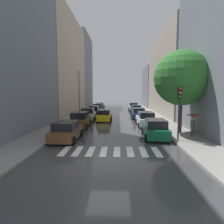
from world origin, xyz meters
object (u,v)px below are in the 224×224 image
(parked_car_left_fourth, at_px, (94,111))
(parked_car_right_fourth, at_px, (136,110))
(traffic_light_right_corner, at_px, (179,102))
(lamp_post_left, at_px, (79,91))
(pedestrian_foreground, at_px, (193,120))
(street_tree_right, at_px, (181,78))
(parked_car_right_fifth, at_px, (133,107))
(parked_car_left_fifth, at_px, (98,108))
(taxi_midroad, at_px, (104,115))
(parked_car_right_second, at_px, (146,119))
(parked_car_left_second, at_px, (80,120))
(parked_car_right_third, at_px, (139,113))
(parked_car_left_third, at_px, (88,114))
(parked_car_left_sixth, at_px, (100,106))
(parked_car_right_nearest, at_px, (155,129))
(parked_car_left_nearest, at_px, (66,131))

(parked_car_left_fourth, bearing_deg, parked_car_right_fourth, -72.54)
(traffic_light_right_corner, distance_m, lamp_post_left, 17.63)
(parked_car_right_fourth, xyz_separation_m, pedestrian_foreground, (3.22, -18.70, 0.79))
(street_tree_right, bearing_deg, parked_car_right_fifth, 96.15)
(traffic_light_right_corner, bearing_deg, parked_car_left_fifth, 111.25)
(taxi_midroad, bearing_deg, parked_car_right_second, -125.97)
(lamp_post_left, bearing_deg, parked_car_left_second, -77.63)
(parked_car_right_third, distance_m, street_tree_right, 12.49)
(parked_car_right_second, relative_size, pedestrian_foreground, 2.46)
(taxi_midroad, xyz_separation_m, street_tree_right, (7.95, -8.51, 4.62))
(parked_car_right_fourth, bearing_deg, parked_car_left_fourth, 104.49)
(parked_car_left_second, distance_m, traffic_light_right_corner, 11.51)
(parked_car_left_third, height_order, parked_car_left_fifth, parked_car_left_third)
(parked_car_left_fourth, height_order, parked_car_left_fifth, parked_car_left_fifth)
(parked_car_right_second, xyz_separation_m, street_tree_right, (2.62, -4.56, 4.58))
(parked_car_left_sixth, distance_m, taxi_midroad, 19.34)
(parked_car_right_fifth, distance_m, street_tree_right, 24.22)
(parked_car_left_sixth, distance_m, parked_car_right_second, 24.42)
(parked_car_left_fourth, height_order, street_tree_right, street_tree_right)
(parked_car_left_fourth, relative_size, parked_car_left_fifth, 0.98)
(parked_car_left_fifth, bearing_deg, parked_car_left_sixth, -1.42)
(pedestrian_foreground, bearing_deg, parked_car_right_fourth, 123.36)
(parked_car_right_nearest, bearing_deg, parked_car_left_second, 59.33)
(parked_car_right_nearest, distance_m, parked_car_right_fifth, 25.28)
(parked_car_left_fifth, height_order, parked_car_right_third, parked_car_left_fifth)
(parked_car_left_nearest, bearing_deg, parked_car_left_fifth, 1.43)
(traffic_light_right_corner, bearing_deg, pedestrian_foreground, 40.65)
(taxi_midroad, bearing_deg, traffic_light_right_corner, -148.12)
(parked_car_left_third, relative_size, street_tree_right, 0.56)
(parked_car_right_third, xyz_separation_m, lamp_post_left, (-9.30, -0.39, 3.55))
(parked_car_left_nearest, xyz_separation_m, parked_car_left_fourth, (0.09, 17.91, 0.02))
(parked_car_right_third, bearing_deg, parked_car_left_sixth, 27.53)
(parked_car_left_second, bearing_deg, parked_car_right_fourth, -29.75)
(lamp_post_left, bearing_deg, traffic_light_right_corner, -51.32)
(parked_car_right_nearest, distance_m, pedestrian_foreground, 3.45)
(parked_car_left_nearest, height_order, parked_car_left_third, parked_car_left_third)
(parked_car_left_fourth, xyz_separation_m, parked_car_left_fifth, (-0.07, 5.76, 0.03))
(parked_car_right_fifth, bearing_deg, lamp_post_left, 143.41)
(parked_car_right_nearest, relative_size, pedestrian_foreground, 2.21)
(parked_car_left_fourth, bearing_deg, parked_car_right_second, -141.84)
(parked_car_left_third, height_order, parked_car_right_third, parked_car_left_third)
(parked_car_left_second, height_order, parked_car_right_fifth, parked_car_left_second)
(parked_car_right_fifth, bearing_deg, parked_car_left_fourth, 137.34)
(parked_car_right_nearest, relative_size, street_tree_right, 0.53)
(parked_car_left_second, distance_m, taxi_midroad, 5.68)
(traffic_light_right_corner, bearing_deg, parked_car_right_fifth, 93.24)
(parked_car_right_second, bearing_deg, taxi_midroad, 52.97)
(parked_car_left_fourth, bearing_deg, traffic_light_right_corner, -150.38)
(parked_car_left_third, bearing_deg, street_tree_right, -133.24)
(parked_car_left_third, height_order, lamp_post_left, lamp_post_left)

